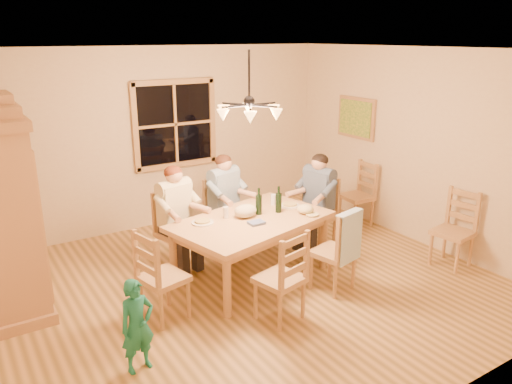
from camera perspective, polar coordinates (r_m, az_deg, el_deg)
floor at (r=6.04m, az=-0.70°, el=-10.56°), size 5.50×5.50×0.00m
ceiling at (r=5.33m, az=-0.81°, el=15.99°), size 5.50×5.00×0.02m
wall_back at (r=7.72m, az=-10.64°, el=6.07°), size 5.50×0.02×2.70m
wall_right at (r=7.32m, az=17.94°, el=4.90°), size 0.02×5.00×2.70m
window at (r=7.72m, az=-9.24°, el=7.66°), size 1.30×0.06×1.30m
painting at (r=8.05m, az=11.37°, el=8.30°), size 0.06×0.78×0.64m
chandelier at (r=5.38m, az=-0.78°, el=9.34°), size 0.77×0.68×0.71m
armoire at (r=5.86m, az=-27.14°, el=-2.24°), size 0.66×1.40×2.30m
dining_table at (r=5.95m, az=-0.52°, el=-3.98°), size 2.05×1.51×0.76m
chair_far_left at (r=6.43m, az=-8.97°, el=-5.98°), size 0.52×0.51×0.99m
chair_far_right at (r=6.90m, az=-3.52°, el=-4.10°), size 0.52×0.51×0.99m
chair_near_left at (r=5.26m, az=2.70°, el=-11.37°), size 0.52×0.51×0.99m
chair_near_right at (r=5.91m, az=8.75°, el=-8.17°), size 0.52×0.51×0.99m
chair_end_left at (r=5.36m, az=-10.42°, el=-11.06°), size 0.51×0.52×0.99m
chair_end_right at (r=6.98m, az=6.96°, el=-3.94°), size 0.51×0.52×0.99m
adult_woman at (r=6.24m, az=-9.21°, el=-1.44°), size 0.46×0.49×0.87m
adult_plaid_man at (r=6.72m, az=-3.60°, el=0.16°), size 0.46×0.49×0.87m
adult_slate_man at (r=6.81m, az=7.12°, el=0.28°), size 0.49×0.46×0.87m
towel at (r=5.65m, az=10.50°, el=-5.09°), size 0.39×0.18×0.58m
wine_bottle_a at (r=6.02m, az=0.32°, el=-1.06°), size 0.08×0.08×0.33m
wine_bottle_b at (r=6.09m, az=2.60°, el=-0.84°), size 0.08×0.08×0.33m
plate_woman at (r=5.81m, az=-6.13°, el=-3.49°), size 0.26×0.26×0.02m
plate_plaid at (r=6.27m, az=-0.58°, el=-1.80°), size 0.26×0.26×0.02m
plate_slate at (r=6.36m, az=3.88°, el=-1.56°), size 0.26×0.26×0.02m
wine_glass_a at (r=5.93m, az=-3.47°, el=-2.35°), size 0.06×0.06×0.14m
wine_glass_b at (r=6.38m, az=1.98°, el=-0.87°), size 0.06×0.06×0.14m
cap at (r=6.11m, az=5.66°, el=-1.95°), size 0.20×0.20×0.11m
napkin at (r=5.76m, az=0.05°, el=-3.53°), size 0.21×0.18×0.03m
cloth_bundle at (r=5.95m, az=-1.22°, el=-2.18°), size 0.28×0.22×0.15m
child at (r=4.59m, az=-13.41°, el=-14.65°), size 0.34×0.25×0.87m
chair_spare_front at (r=6.86m, az=21.43°, el=-5.50°), size 0.48×0.50×0.99m
chair_spare_back at (r=7.91m, az=11.36°, el=-1.56°), size 0.45×0.47×0.99m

